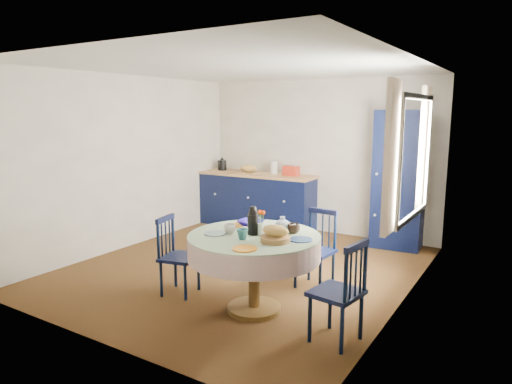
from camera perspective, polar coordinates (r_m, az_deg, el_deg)
floor at (r=5.93m, az=-1.58°, el=-9.50°), size 4.50×4.50×0.00m
ceiling at (r=5.61m, az=-1.71°, el=15.34°), size 4.50×4.50×0.00m
wall_back at (r=7.60m, az=7.77°, el=4.42°), size 4.00×0.02×2.50m
wall_left at (r=6.93m, az=-15.61°, el=3.61°), size 0.02×4.50×2.50m
wall_right at (r=4.84m, az=18.54°, el=0.83°), size 0.02×4.50×2.50m
window at (r=5.11m, az=18.99°, el=4.37°), size 0.10×1.74×1.45m
kitchen_counter at (r=7.92m, az=0.15°, el=-0.89°), size 2.12×0.73×1.17m
pantry_cabinet at (r=6.94m, az=17.47°, el=1.46°), size 0.74×0.55×2.01m
dining_table at (r=4.51m, az=-0.14°, el=-6.90°), size 1.30×1.30×1.07m
chair_left at (r=5.10m, az=-9.90°, el=-7.76°), size 0.44×0.45×0.86m
chair_far at (r=5.26m, az=7.57°, el=-7.00°), size 0.43×0.41×0.88m
chair_right at (r=4.05m, az=10.53°, el=-12.09°), size 0.45×0.46×0.92m
mug_a at (r=4.54m, az=-3.32°, el=-4.59°), size 0.12×0.12×0.09m
mug_b at (r=4.31m, az=-1.71°, el=-5.29°), size 0.11×0.11×0.10m
mug_c at (r=4.54m, az=4.75°, el=-4.55°), size 0.12×0.12×0.10m
mug_d at (r=4.81m, az=-0.24°, el=-3.67°), size 0.11×0.11×0.10m
cobalt_bowl at (r=4.81m, az=-0.64°, el=-3.91°), size 0.26×0.26×0.06m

